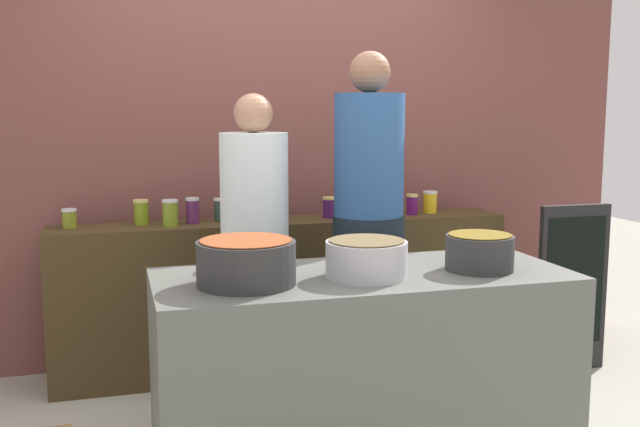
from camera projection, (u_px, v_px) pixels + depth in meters
storefront_wall at (272, 118)px, 4.56m from camera, size 4.80×0.12×3.00m
display_shelf at (286, 295)px, 4.37m from camera, size 2.70×0.36×0.91m
prep_table at (363, 378)px, 3.04m from camera, size 1.70×0.70×0.89m
preserve_jar_0 at (69, 218)px, 4.01m from camera, size 0.08×0.08×0.11m
preserve_jar_1 at (141, 212)px, 4.12m from camera, size 0.09×0.09×0.14m
preserve_jar_2 at (170, 213)px, 4.07m from camera, size 0.09×0.09×0.15m
preserve_jar_3 at (193, 211)px, 4.16m from camera, size 0.08×0.08×0.15m
preserve_jar_4 at (220, 210)px, 4.25m from camera, size 0.07×0.07×0.13m
preserve_jar_5 at (282, 209)px, 4.26m from camera, size 0.07×0.07×0.14m
preserve_jar_6 at (329, 207)px, 4.38m from camera, size 0.08×0.08×0.13m
preserve_jar_7 at (344, 207)px, 4.45m from camera, size 0.09×0.09×0.11m
preserve_jar_8 at (412, 204)px, 4.51m from camera, size 0.07×0.07×0.13m
preserve_jar_9 at (430, 202)px, 4.59m from camera, size 0.09×0.09×0.14m
cooking_pot_left at (246, 263)px, 2.77m from camera, size 0.38×0.38×0.17m
cooking_pot_center at (366, 259)px, 2.90m from camera, size 0.33×0.33×0.15m
cooking_pot_right at (480, 252)px, 3.03m from camera, size 0.28×0.28×0.15m
cook_with_tongs at (255, 271)px, 3.72m from camera, size 0.36×0.36×1.64m
cook_in_cap at (368, 248)px, 3.78m from camera, size 0.37×0.37×1.85m
chalkboard_sign at (573, 288)px, 4.32m from camera, size 0.45×0.05×1.00m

